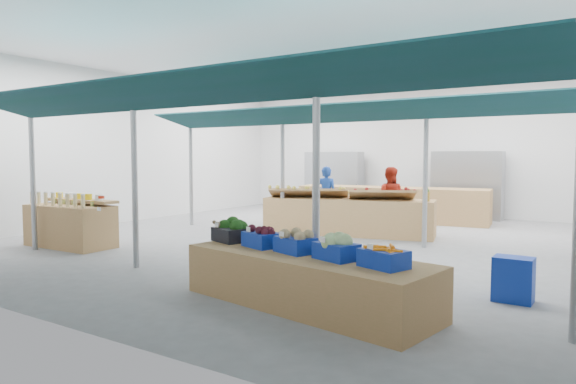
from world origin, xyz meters
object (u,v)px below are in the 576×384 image
at_px(vendor_left, 326,196).
at_px(fruit_counter, 348,217).
at_px(crate_stack, 513,279).
at_px(veg_counter, 306,280).
at_px(bottle_shelf, 72,224).
at_px(vendor_right, 389,199).

bearing_deg(vendor_left, fruit_counter, 124.31).
height_order(crate_stack, vendor_left, vendor_left).
relative_size(veg_counter, vendor_left, 2.08).
relative_size(bottle_shelf, vendor_left, 1.23).
xyz_separation_m(vendor_left, vendor_right, (1.80, 0.00, 0.00)).
bearing_deg(crate_stack, vendor_left, 137.37).
relative_size(fruit_counter, vendor_left, 2.50).
bearing_deg(crate_stack, vendor_right, 126.21).
xyz_separation_m(fruit_counter, crate_stack, (4.32, -3.98, -0.14)).
distance_m(crate_stack, vendor_right, 6.32).
bearing_deg(veg_counter, fruit_counter, 120.79).
bearing_deg(veg_counter, bottle_shelf, -179.52).
xyz_separation_m(crate_stack, vendor_left, (-5.52, 5.08, 0.51)).
distance_m(bottle_shelf, veg_counter, 6.37).
relative_size(crate_stack, vendor_right, 0.36).
bearing_deg(fruit_counter, bottle_shelf, -145.14).
bearing_deg(crate_stack, veg_counter, -143.14).
xyz_separation_m(bottle_shelf, vendor_left, (2.92, 5.68, 0.34)).
bearing_deg(vendor_right, veg_counter, 90.01).
height_order(bottle_shelf, fruit_counter, bottle_shelf).
distance_m(bottle_shelf, vendor_right, 7.39).
relative_size(fruit_counter, vendor_right, 2.50).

